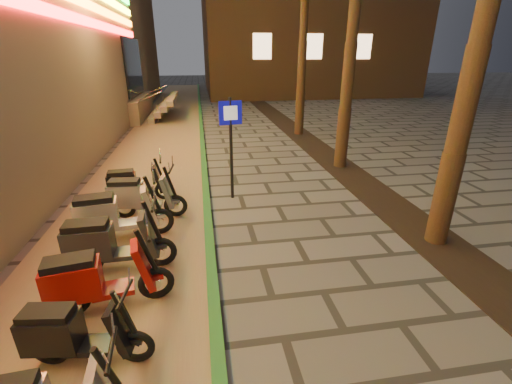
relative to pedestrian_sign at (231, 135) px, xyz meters
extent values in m
plane|color=#474442|center=(0.21, -4.89, -1.66)|extent=(120.00, 120.00, 0.00)
cube|color=#8C7251|center=(-2.39, 5.11, -1.65)|extent=(3.40, 60.00, 0.01)
cube|color=#256326|center=(-0.69, 5.11, -1.61)|extent=(0.18, 60.00, 0.10)
cube|color=black|center=(3.81, 0.11, -1.65)|extent=(1.20, 40.00, 0.02)
cube|color=black|center=(-4.24, 13.11, 1.14)|extent=(0.08, 5.00, 3.00)
cube|color=gray|center=(-6.29, 13.11, -1.06)|extent=(5.00, 6.00, 1.20)
cube|color=#FF1414|center=(-4.24, 1.11, 2.84)|extent=(0.06, 26.00, 0.28)
cube|color=gray|center=(-3.29, 13.11, -1.51)|extent=(0.35, 5.00, 0.30)
cube|color=gray|center=(-2.94, 13.11, -1.21)|extent=(0.35, 5.00, 0.30)
cube|color=gray|center=(-2.59, 13.11, -0.91)|extent=(0.35, 5.00, 0.30)
cube|color=gray|center=(-2.24, 13.11, -0.61)|extent=(0.35, 5.00, 0.30)
cylinder|color=silver|center=(-3.69, 11.11, -0.41)|extent=(2.09, 0.06, 0.81)
cylinder|color=silver|center=(-3.69, 15.11, -0.41)|extent=(2.09, 0.06, 0.81)
cube|color=#FFC88C|center=(4.21, 19.08, 2.34)|extent=(1.40, 0.06, 1.80)
cube|color=#FFC88C|center=(8.21, 19.08, 2.34)|extent=(1.40, 0.06, 1.80)
cube|color=#FFC88C|center=(12.21, 19.08, 2.34)|extent=(1.40, 0.06, 1.80)
cylinder|color=#472D19|center=(3.81, -2.89, 1.07)|extent=(0.40, 0.40, 5.45)
cylinder|color=#472D19|center=(3.81, 2.11, 1.19)|extent=(0.40, 0.40, 5.70)
cylinder|color=#472D19|center=(3.81, 7.11, 1.32)|extent=(0.40, 0.40, 5.95)
cylinder|color=black|center=(0.00, 0.01, -0.38)|extent=(0.08, 0.08, 2.56)
cube|color=#0C0CA0|center=(0.00, -0.01, 0.54)|extent=(0.56, 0.12, 0.56)
cube|color=white|center=(0.01, -0.03, 0.54)|extent=(0.33, 0.08, 0.33)
cylinder|color=black|center=(-1.68, -5.77, -0.90)|extent=(0.26, 0.09, 0.70)
cylinder|color=black|center=(-1.64, -5.77, -0.60)|extent=(0.08, 0.55, 0.04)
torus|color=black|center=(-2.66, -4.81, -1.42)|extent=(0.48, 0.15, 0.47)
cylinder|color=silver|center=(-2.66, -4.81, -1.42)|extent=(0.14, 0.11, 0.13)
torus|color=black|center=(-1.66, -4.94, -1.42)|extent=(0.48, 0.15, 0.47)
cylinder|color=silver|center=(-1.66, -4.94, -1.42)|extent=(0.14, 0.11, 0.13)
cube|color=black|center=(-2.17, -4.88, -1.39)|extent=(0.53, 0.37, 0.07)
cube|color=black|center=(-2.59, -4.82, -1.16)|extent=(0.67, 0.42, 0.45)
cube|color=black|center=(-2.59, -4.82, -0.90)|extent=(0.59, 0.36, 0.11)
cube|color=black|center=(-1.78, -4.93, -1.11)|extent=(0.29, 0.39, 0.63)
cylinder|color=black|center=(-1.72, -4.94, -0.93)|extent=(0.25, 0.09, 0.67)
cylinder|color=black|center=(-1.68, -4.94, -0.65)|extent=(0.11, 0.52, 0.04)
cube|color=black|center=(-1.66, -4.94, -1.31)|extent=(0.21, 0.15, 0.05)
torus|color=black|center=(-2.69, -3.98, -1.38)|extent=(0.55, 0.20, 0.54)
cylinder|color=silver|center=(-2.69, -3.98, -1.38)|extent=(0.16, 0.13, 0.15)
torus|color=black|center=(-1.53, -3.77, -1.38)|extent=(0.55, 0.20, 0.54)
cylinder|color=silver|center=(-1.53, -3.77, -1.38)|extent=(0.16, 0.13, 0.15)
cube|color=maroon|center=(-2.12, -3.88, -1.34)|extent=(0.63, 0.45, 0.08)
cube|color=maroon|center=(-2.60, -3.96, -1.08)|extent=(0.79, 0.52, 0.52)
cube|color=black|center=(-2.60, -3.96, -0.78)|extent=(0.70, 0.44, 0.13)
cube|color=maroon|center=(-1.68, -3.80, -1.03)|extent=(0.35, 0.46, 0.74)
cylinder|color=black|center=(-1.60, -3.78, -0.82)|extent=(0.30, 0.12, 0.78)
cylinder|color=black|center=(-1.55, -3.77, -0.48)|extent=(0.15, 0.61, 0.05)
cube|color=maroon|center=(-1.53, -3.77, -1.26)|extent=(0.25, 0.18, 0.06)
torus|color=black|center=(-2.76, -2.93, -1.38)|extent=(0.57, 0.12, 0.56)
cylinder|color=silver|center=(-2.76, -2.93, -1.38)|extent=(0.15, 0.11, 0.15)
torus|color=black|center=(-1.55, -2.89, -1.38)|extent=(0.57, 0.12, 0.56)
cylinder|color=silver|center=(-1.55, -2.89, -1.38)|extent=(0.15, 0.11, 0.15)
cube|color=#242729|center=(-2.16, -2.91, -1.33)|extent=(0.61, 0.39, 0.09)
cube|color=#242729|center=(-2.67, -2.92, -1.06)|extent=(0.77, 0.43, 0.54)
cube|color=black|center=(-2.67, -2.92, -0.75)|extent=(0.68, 0.37, 0.13)
cube|color=#242729|center=(-1.70, -2.89, -1.01)|extent=(0.30, 0.44, 0.76)
cylinder|color=black|center=(-1.62, -2.89, -0.79)|extent=(0.30, 0.08, 0.80)
cylinder|color=black|center=(-1.57, -2.89, -0.44)|extent=(0.07, 0.63, 0.05)
cube|color=#242729|center=(-1.55, -2.89, -1.25)|extent=(0.24, 0.16, 0.06)
torus|color=black|center=(-2.90, -1.88, -1.37)|extent=(0.59, 0.20, 0.58)
cylinder|color=silver|center=(-2.90, -1.88, -1.37)|extent=(0.17, 0.13, 0.16)
torus|color=black|center=(-1.67, -1.69, -1.37)|extent=(0.59, 0.20, 0.58)
cylinder|color=silver|center=(-1.67, -1.69, -1.37)|extent=(0.17, 0.13, 0.16)
cube|color=silver|center=(-2.30, -1.78, -1.32)|extent=(0.66, 0.47, 0.09)
cube|color=silver|center=(-2.82, -1.86, -1.04)|extent=(0.83, 0.54, 0.56)
cube|color=black|center=(-2.82, -1.86, -0.72)|extent=(0.74, 0.46, 0.13)
cube|color=silver|center=(-1.83, -1.71, -0.99)|extent=(0.36, 0.48, 0.78)
cylinder|color=black|center=(-1.75, -1.70, -0.77)|extent=(0.31, 0.12, 0.82)
cylinder|color=black|center=(-1.69, -1.69, -0.41)|extent=(0.15, 0.65, 0.05)
cube|color=silver|center=(-1.67, -1.69, -1.23)|extent=(0.27, 0.19, 0.07)
torus|color=black|center=(-2.55, -0.79, -1.39)|extent=(0.55, 0.15, 0.54)
cylinder|color=silver|center=(-2.55, -0.79, -1.39)|extent=(0.15, 0.12, 0.14)
torus|color=black|center=(-1.39, -0.89, -1.39)|extent=(0.55, 0.15, 0.54)
cylinder|color=silver|center=(-1.39, -0.89, -1.39)|extent=(0.15, 0.12, 0.14)
cube|color=#999AA1|center=(-1.98, -0.84, -1.35)|extent=(0.60, 0.40, 0.08)
cube|color=#999AA1|center=(-2.47, -0.80, -1.09)|extent=(0.76, 0.45, 0.52)
cube|color=black|center=(-2.47, -0.80, -0.79)|extent=(0.67, 0.39, 0.12)
cube|color=#999AA1|center=(-1.54, -0.88, -1.04)|extent=(0.31, 0.44, 0.73)
cylinder|color=black|center=(-1.47, -0.89, -0.83)|extent=(0.29, 0.10, 0.77)
cylinder|color=black|center=(-1.42, -0.89, -0.50)|extent=(0.10, 0.60, 0.05)
cube|color=#999AA1|center=(-1.39, -0.89, -1.26)|extent=(0.24, 0.16, 0.06)
torus|color=black|center=(-2.80, 0.08, -1.41)|extent=(0.50, 0.14, 0.50)
cylinder|color=silver|center=(-2.80, 0.08, -1.41)|extent=(0.14, 0.11, 0.13)
torus|color=black|center=(-1.74, 0.18, -1.41)|extent=(0.50, 0.14, 0.50)
cylinder|color=silver|center=(-1.74, 0.18, -1.41)|extent=(0.14, 0.11, 0.13)
cube|color=black|center=(-2.28, 0.13, -1.37)|extent=(0.55, 0.37, 0.08)
cube|color=black|center=(-2.72, 0.09, -1.13)|extent=(0.70, 0.42, 0.48)
cube|color=black|center=(-2.72, 0.09, -0.85)|extent=(0.62, 0.36, 0.11)
cube|color=black|center=(-1.87, 0.17, -1.08)|extent=(0.29, 0.40, 0.67)
cylinder|color=black|center=(-1.80, 0.17, -0.89)|extent=(0.27, 0.09, 0.71)
cylinder|color=black|center=(-1.75, 0.18, -0.59)|extent=(0.09, 0.55, 0.04)
cube|color=black|center=(-1.74, 0.18, -1.29)|extent=(0.22, 0.15, 0.06)
camera|label=1|loc=(-0.73, -8.26, 1.86)|focal=24.00mm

